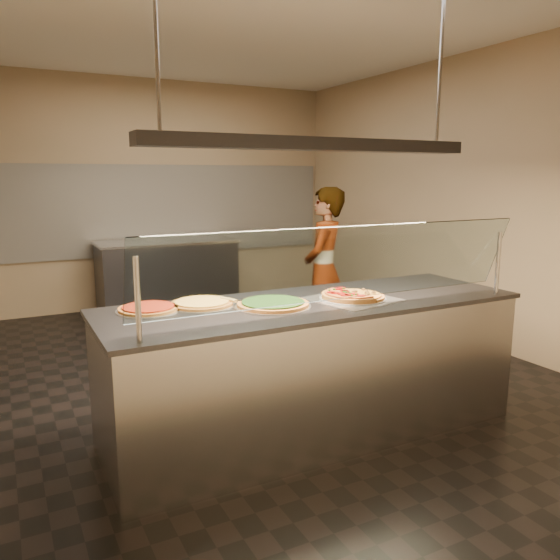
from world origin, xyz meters
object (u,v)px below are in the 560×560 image
pizza_spatula (237,299)px  prep_table (167,276)px  perforated_tray (352,298)px  serving_counter (313,367)px  half_pizza_pepperoni (340,296)px  pizza_tomato (148,308)px  heat_lamp_housing (316,144)px  pizza_spinach (273,304)px  sneeze_guard (344,265)px  worker (324,271)px  pizza_cheese (202,303)px  half_pizza_sausage (365,294)px

pizza_spatula → prep_table: pizza_spatula is taller
perforated_tray → pizza_spatula: 0.78m
serving_counter → prep_table: same height
half_pizza_pepperoni → pizza_tomato: bearing=164.9°
serving_counter → heat_lamp_housing: heat_lamp_housing is taller
pizza_spinach → serving_counter: bearing=1.3°
sneeze_guard → pizza_spinach: size_ratio=5.29×
half_pizza_pepperoni → pizza_spinach: half_pizza_pepperoni is taller
prep_table → pizza_spinach: bearing=-95.7°
prep_table → serving_counter: bearing=-91.1°
half_pizza_pepperoni → pizza_spinach: (-0.47, 0.07, -0.02)m
half_pizza_pepperoni → pizza_spatula: (-0.64, 0.24, -0.01)m
perforated_tray → pizza_spinach: 0.57m
sneeze_guard → prep_table: size_ratio=1.48×
pizza_spatula → prep_table: 3.78m
pizza_spatula → heat_lamp_housing: (0.49, -0.16, 0.99)m
pizza_tomato → pizza_spatula: (0.56, -0.08, 0.01)m
pizza_tomato → worker: size_ratio=0.24×
pizza_cheese → heat_lamp_housing: (0.71, -0.23, 1.01)m
sneeze_guard → pizza_cheese: bearing=141.0°
half_pizza_sausage → prep_table: (-0.28, 3.95, -0.49)m
sneeze_guard → pizza_spatula: bearing=133.9°
serving_counter → sneeze_guard: 0.83m
perforated_tray → pizza_spatula: bearing=162.0°
sneeze_guard → pizza_spinach: bearing=133.0°
half_pizza_pepperoni → pizza_cheese: half_pizza_pepperoni is taller
perforated_tray → pizza_cheese: (-0.96, 0.31, 0.01)m
pizza_tomato → worker: bearing=31.3°
half_pizza_sausage → pizza_spatula: (-0.85, 0.24, 0.00)m
half_pizza_sausage → pizza_cheese: size_ratio=1.06×
half_pizza_sausage → pizza_spinach: half_pizza_sausage is taller
half_pizza_pepperoni → pizza_cheese: size_ratio=1.06×
perforated_tray → pizza_spatula: size_ratio=2.48×
perforated_tray → half_pizza_sausage: (0.10, -0.00, 0.02)m
heat_lamp_housing → pizza_tomato: bearing=166.8°
perforated_tray → worker: size_ratio=0.36×
pizza_spinach → pizza_tomato: 0.78m
half_pizza_sausage → perforated_tray: bearing=179.3°
pizza_cheese → pizza_tomato: (-0.34, 0.02, -0.00)m
prep_table → sneeze_guard: bearing=-91.0°
sneeze_guard → pizza_cheese: size_ratio=6.09×
pizza_tomato → heat_lamp_housing: bearing=-13.2°
half_pizza_sausage → worker: bearing=67.8°
half_pizza_pepperoni → heat_lamp_housing: size_ratio=0.20×
serving_counter → pizza_spinach: (-0.31, -0.01, 0.48)m
serving_counter → pizza_spinach: size_ratio=5.78×
pizza_spatula → worker: (1.49, 1.33, -0.14)m
prep_table → worker: 2.58m
half_pizza_pepperoni → heat_lamp_housing: 1.00m
half_pizza_pepperoni → pizza_cheese: bearing=160.3°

